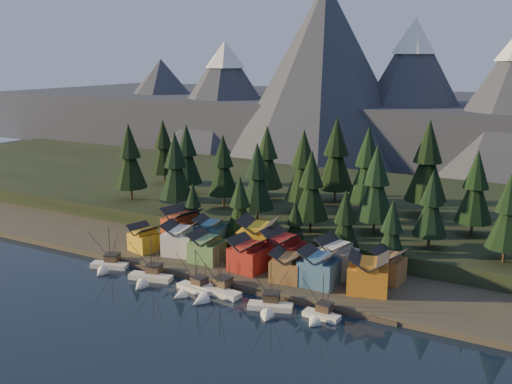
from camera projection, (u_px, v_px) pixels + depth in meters
The scene contains 45 objects.
ground at pixel (194, 313), 122.58m from camera, with size 500.00×500.00×0.00m, color black.
shore_strip at pixel (278, 254), 156.46m from camera, with size 400.00×50.00×1.50m, color #3D392C.
hillside at pixel (343, 206), 198.51m from camera, with size 420.00×100.00×6.00m, color black.
dock at pixel (234, 285), 136.51m from camera, with size 80.00×4.00×1.00m, color #4C4136.
mountain_ridge at pixel (419, 110), 300.34m from camera, with size 560.00×190.00×90.00m.
boat_0 at pixel (107, 261), 147.26m from camera, with size 10.42×10.97×11.98m.
boat_1 at pixel (148, 273), 139.16m from camera, with size 11.66×12.29×12.29m.
boat_2 at pixel (191, 284), 132.85m from camera, with size 9.94×10.50×11.08m.
boat_3 at pixel (213, 287), 130.79m from camera, with size 12.63×13.54×12.71m.
boat_4 at pixel (269, 301), 122.89m from camera, with size 10.50×11.02×11.84m.
boat_5 at pixel (320, 310), 119.00m from camera, with size 8.26×8.91×10.67m.
house_front_0 at pixel (144, 237), 156.60m from camera, with size 8.73×8.45×7.22m.
house_front_1 at pixel (180, 238), 153.61m from camera, with size 9.99×9.74×8.72m.
house_front_2 at pixel (207, 246), 148.33m from camera, with size 8.18×8.24×7.76m.
house_front_3 at pixel (248, 253), 141.89m from camera, with size 9.24×8.91×8.43m.
house_front_4 at pixel (288, 264), 136.06m from camera, with size 8.12×8.62×7.38m.
house_front_5 at pixel (319, 266), 132.69m from camera, with size 8.54×7.79×8.82m.
house_front_6 at pixel (368, 272), 128.98m from camera, with size 10.72×10.37×8.89m.
house_back_0 at pixel (182, 224), 163.26m from camera, with size 11.05×10.78×10.07m.
house_back_1 at pixel (210, 232), 158.55m from camera, with size 9.21×9.29×8.81m.
house_back_2 at pixel (259, 236), 151.65m from camera, with size 11.57×10.94×10.56m.
house_back_3 at pixel (283, 248), 144.40m from camera, with size 10.60×9.75×9.54m.
house_back_4 at pixel (337, 255), 139.55m from camera, with size 9.95×9.71×9.08m.
house_back_5 at pixel (388, 265), 135.05m from camera, with size 7.71×7.78×7.92m.
tree_hill_0 at pixel (130, 159), 191.26m from camera, with size 11.21×11.21×26.11m.
tree_hill_1 at pixel (187, 156), 199.39m from camera, with size 10.71×10.71×24.94m.
tree_hill_2 at pixel (176, 168), 177.63m from camera, with size 10.83×10.83×25.23m.
tree_hill_3 at pixel (223, 167), 183.35m from camera, with size 10.15×10.15×23.64m.
tree_hill_4 at pixel (267, 159), 192.13m from camera, with size 10.92×10.92×25.44m.
tree_hill_5 at pixel (257, 179), 166.38m from camera, with size 10.14×10.14×23.62m.
tree_hill_6 at pixel (304, 168), 175.05m from camera, with size 11.30×11.30×26.32m.
tree_hill_7 at pixel (311, 188), 156.29m from camera, with size 9.93×9.93×23.14m.
tree_hill_8 at pixel (367, 167), 172.41m from camera, with size 11.80×11.80×27.50m.
tree_hill_9 at pixel (376, 185), 154.50m from camera, with size 10.69×10.69×24.91m.
tree_hill_10 at pixel (427, 164), 171.42m from camera, with size 12.75×12.75×29.71m.
tree_hill_11 at pixel (431, 206), 143.31m from camera, with size 8.74×8.74×20.37m.
tree_hill_12 at pixel (475, 189), 152.74m from camera, with size 10.21×10.21×23.78m.
tree_hill_13 at pixel (508, 213), 132.93m from camera, with size 9.48×9.48×22.08m.
tree_hill_15 at pixel (336, 156), 187.36m from camera, with size 12.27×12.27×28.59m.
tree_hill_16 at pixel (164, 149), 216.41m from camera, with size 10.54×10.54×24.55m.
tree_shore_0 at pixel (193, 207), 167.34m from camera, with size 7.07×7.07×16.48m.
tree_shore_1 at pixel (240, 207), 159.34m from camera, with size 8.73×8.73×20.34m.
tree_shore_2 at pixel (295, 225), 152.00m from camera, with size 6.53×6.53×15.21m.
tree_shore_3 at pixel (345, 224), 144.84m from camera, with size 8.49×8.49×19.78m.
tree_shore_4 at pixel (391, 233), 139.34m from camera, with size 8.03×8.03×18.71m.
Camera 1 is at (66.28, -92.64, 53.91)m, focal length 40.00 mm.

